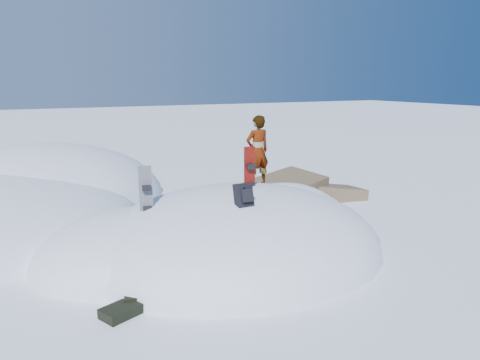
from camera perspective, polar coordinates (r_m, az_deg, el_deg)
name	(u,v)px	position (r m, az deg, el deg)	size (l,w,h in m)	color
ground	(236,252)	(10.90, -0.46, -8.75)	(120.00, 120.00, 0.00)	white
snow_mound	(225,250)	(11.03, -1.83, -8.50)	(8.00, 6.00, 3.00)	white
rock_outcrop	(296,202)	(15.19, 6.87, -2.72)	(4.68, 4.41, 1.68)	brown
snowboard_red	(250,178)	(10.83, 1.21, 0.23)	(0.28, 0.15, 1.51)	#B21509
snowboard_dark	(146,201)	(10.04, -11.33, -2.47)	(0.34, 0.34, 1.49)	black
backpack	(244,195)	(9.44, 0.48, -1.82)	(0.35, 0.42, 0.56)	black
gear_pile	(123,309)	(8.39, -14.10, -15.02)	(0.84, 0.66, 0.22)	black
person	(257,151)	(11.71, 2.14, 3.57)	(0.65, 0.43, 1.78)	slate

